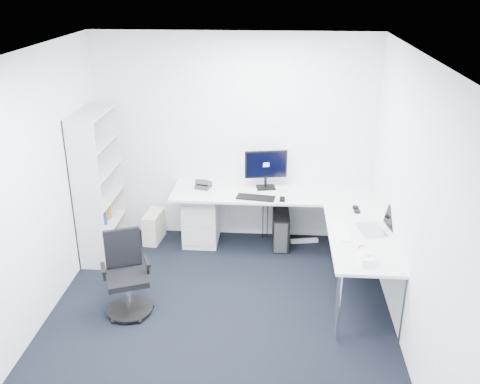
# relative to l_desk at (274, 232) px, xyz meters

# --- Properties ---
(ground) EXTENTS (4.20, 4.20, 0.00)m
(ground) POSITION_rel_l_desk_xyz_m (-0.55, -1.40, -0.38)
(ground) COLOR black
(ceiling) EXTENTS (4.20, 4.20, 0.00)m
(ceiling) POSITION_rel_l_desk_xyz_m (-0.55, -1.40, 2.32)
(ceiling) COLOR white
(wall_back) EXTENTS (3.60, 0.02, 2.70)m
(wall_back) POSITION_rel_l_desk_xyz_m (-0.55, 0.70, 0.97)
(wall_back) COLOR white
(wall_back) RESTS_ON ground
(wall_front) EXTENTS (3.60, 0.02, 2.70)m
(wall_front) POSITION_rel_l_desk_xyz_m (-0.55, -3.50, 0.97)
(wall_front) COLOR white
(wall_front) RESTS_ON ground
(wall_left) EXTENTS (0.02, 4.20, 2.70)m
(wall_left) POSITION_rel_l_desk_xyz_m (-2.35, -1.40, 0.97)
(wall_left) COLOR white
(wall_left) RESTS_ON ground
(wall_right) EXTENTS (0.02, 4.20, 2.70)m
(wall_right) POSITION_rel_l_desk_xyz_m (1.25, -1.40, 0.97)
(wall_right) COLOR white
(wall_right) RESTS_ON ground
(l_desk) EXTENTS (2.63, 1.47, 0.77)m
(l_desk) POSITION_rel_l_desk_xyz_m (0.00, 0.00, 0.00)
(l_desk) COLOR silver
(l_desk) RESTS_ON ground
(drawer_pedestal) EXTENTS (0.44, 0.55, 0.68)m
(drawer_pedestal) POSITION_rel_l_desk_xyz_m (-0.97, 0.43, -0.05)
(drawer_pedestal) COLOR silver
(drawer_pedestal) RESTS_ON ground
(bookshelf) EXTENTS (0.36, 0.93, 1.85)m
(bookshelf) POSITION_rel_l_desk_xyz_m (-2.17, 0.05, 0.54)
(bookshelf) COLOR silver
(bookshelf) RESTS_ON ground
(task_chair) EXTENTS (0.65, 0.65, 0.89)m
(task_chair) POSITION_rel_l_desk_xyz_m (-1.51, -1.24, 0.06)
(task_chair) COLOR black
(task_chair) RESTS_ON ground
(black_pc_tower) EXTENTS (0.23, 0.48, 0.46)m
(black_pc_tower) POSITION_rel_l_desk_xyz_m (0.08, 0.37, -0.15)
(black_pc_tower) COLOR black
(black_pc_tower) RESTS_ON ground
(beige_pc_tower) EXTENTS (0.23, 0.44, 0.40)m
(beige_pc_tower) POSITION_rel_l_desk_xyz_m (-1.61, 0.40, -0.18)
(beige_pc_tower) COLOR beige
(beige_pc_tower) RESTS_ON ground
(power_strip) EXTENTS (0.38, 0.13, 0.04)m
(power_strip) POSITION_rel_l_desk_xyz_m (0.40, 0.49, -0.36)
(power_strip) COLOR white
(power_strip) RESTS_ON ground
(monitor) EXTENTS (0.56, 0.27, 0.52)m
(monitor) POSITION_rel_l_desk_xyz_m (-0.13, 0.48, 0.64)
(monitor) COLOR black
(monitor) RESTS_ON l_desk
(black_keyboard) EXTENTS (0.49, 0.23, 0.02)m
(black_keyboard) POSITION_rel_l_desk_xyz_m (-0.24, 0.14, 0.40)
(black_keyboard) COLOR black
(black_keyboard) RESTS_ON l_desk
(mouse) EXTENTS (0.07, 0.11, 0.03)m
(mouse) POSITION_rel_l_desk_xyz_m (0.08, 0.10, 0.40)
(mouse) COLOR black
(mouse) RESTS_ON l_desk
(desk_phone) EXTENTS (0.21, 0.21, 0.12)m
(desk_phone) POSITION_rel_l_desk_xyz_m (-0.93, 0.43, 0.45)
(desk_phone) COLOR #2D2D30
(desk_phone) RESTS_ON l_desk
(laptop) EXTENTS (0.42, 0.41, 0.26)m
(laptop) POSITION_rel_l_desk_xyz_m (1.04, -0.65, 0.51)
(laptop) COLOR #B7B9BE
(laptop) RESTS_ON l_desk
(white_keyboard) EXTENTS (0.17, 0.47, 0.02)m
(white_keyboard) POSITION_rel_l_desk_xyz_m (0.72, -0.71, 0.39)
(white_keyboard) COLOR white
(white_keyboard) RESTS_ON l_desk
(headphones) EXTENTS (0.12, 0.18, 0.05)m
(headphones) POSITION_rel_l_desk_xyz_m (0.95, -0.13, 0.41)
(headphones) COLOR black
(headphones) RESTS_ON l_desk
(orange_fruit) EXTENTS (0.08, 0.08, 0.08)m
(orange_fruit) POSITION_rel_l_desk_xyz_m (0.87, -1.14, 0.42)
(orange_fruit) COLOR #DF5413
(orange_fruit) RESTS_ON l_desk
(tissue_box) EXTENTS (0.14, 0.24, 0.08)m
(tissue_box) POSITION_rel_l_desk_xyz_m (0.88, -1.33, 0.42)
(tissue_box) COLOR white
(tissue_box) RESTS_ON l_desk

